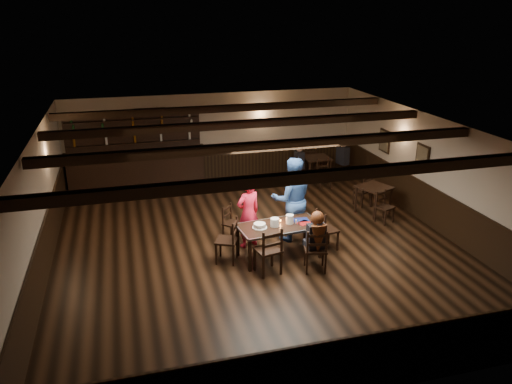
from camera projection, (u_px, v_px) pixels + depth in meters
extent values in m
plane|color=black|center=(256.00, 244.00, 11.50)|extent=(10.00, 10.00, 0.00)
cube|color=#B8AB99|center=(214.00, 137.00, 15.55)|extent=(9.00, 0.02, 2.70)
cube|color=#B8AB99|center=(357.00, 315.00, 6.51)|extent=(9.00, 0.02, 2.70)
cube|color=#B8AB99|center=(38.00, 210.00, 9.91)|extent=(0.02, 10.00, 2.70)
cube|color=#B8AB99|center=(434.00, 173.00, 12.15)|extent=(0.02, 10.00, 2.70)
cube|color=silver|center=(256.00, 129.00, 10.56)|extent=(9.00, 10.00, 0.02)
cube|color=black|center=(215.00, 163.00, 15.82)|extent=(9.00, 0.04, 1.00)
cube|color=black|center=(352.00, 367.00, 6.83)|extent=(9.00, 0.04, 1.00)
cube|color=black|center=(46.00, 248.00, 10.22)|extent=(0.04, 10.00, 1.00)
cube|color=black|center=(429.00, 205.00, 12.43)|extent=(0.04, 10.00, 1.00)
cube|color=black|center=(151.00, 125.00, 14.88)|extent=(0.90, 0.03, 1.00)
cube|color=black|center=(151.00, 125.00, 14.87)|extent=(0.80, 0.02, 0.90)
cube|color=black|center=(423.00, 157.00, 12.50)|extent=(0.03, 0.55, 0.65)
cube|color=#72664C|center=(422.00, 157.00, 12.50)|extent=(0.02, 0.45, 0.55)
cube|color=black|center=(385.00, 141.00, 14.24)|extent=(0.03, 0.55, 0.65)
cube|color=#72664C|center=(384.00, 141.00, 14.24)|extent=(0.02, 0.45, 0.55)
cube|color=black|center=(306.00, 177.00, 7.88)|extent=(8.90, 0.18, 0.18)
cube|color=black|center=(270.00, 146.00, 9.69)|extent=(8.90, 0.18, 0.18)
cube|color=black|center=(245.00, 124.00, 11.50)|extent=(8.90, 0.18, 0.18)
cube|color=black|center=(227.00, 108.00, 13.31)|extent=(8.90, 0.18, 0.18)
cube|color=black|center=(250.00, 256.00, 10.20)|extent=(0.07, 0.07, 0.71)
cube|color=black|center=(238.00, 241.00, 10.86)|extent=(0.07, 0.07, 0.71)
cube|color=black|center=(321.00, 243.00, 10.75)|extent=(0.07, 0.07, 0.71)
cube|color=black|center=(305.00, 229.00, 11.41)|extent=(0.07, 0.07, 0.71)
cube|color=black|center=(279.00, 226.00, 10.67)|extent=(1.83, 1.05, 0.04)
cube|color=#A5A8AD|center=(272.00, 219.00, 11.04)|extent=(1.75, 0.21, 0.05)
cube|color=#A5A8AD|center=(287.00, 234.00, 10.30)|extent=(1.75, 0.21, 0.05)
cube|color=#A5A8AD|center=(315.00, 220.00, 10.97)|extent=(0.12, 0.88, 0.05)
cube|color=#A5A8AD|center=(241.00, 232.00, 10.38)|extent=(0.12, 0.88, 0.05)
cube|color=black|center=(272.00, 256.00, 10.44)|extent=(0.05, 0.05, 0.49)
cube|color=black|center=(281.00, 264.00, 10.11)|extent=(0.05, 0.05, 0.49)
cube|color=black|center=(255.00, 260.00, 10.26)|extent=(0.05, 0.05, 0.49)
cube|color=black|center=(263.00, 268.00, 9.94)|extent=(0.05, 0.05, 0.49)
cube|color=black|center=(268.00, 250.00, 10.10)|extent=(0.56, 0.54, 0.05)
cube|color=black|center=(273.00, 242.00, 9.85)|extent=(0.47, 0.13, 0.51)
cube|color=black|center=(273.00, 245.00, 9.86)|extent=(0.41, 0.11, 0.06)
cube|color=black|center=(273.00, 235.00, 9.79)|extent=(0.41, 0.11, 0.06)
cube|color=black|center=(323.00, 256.00, 10.47)|extent=(0.04, 0.04, 0.45)
cube|color=black|center=(325.00, 264.00, 10.13)|extent=(0.04, 0.04, 0.45)
cube|color=black|center=(305.00, 256.00, 10.46)|extent=(0.04, 0.04, 0.45)
cube|color=black|center=(307.00, 264.00, 10.12)|extent=(0.04, 0.04, 0.45)
cube|color=black|center=(315.00, 249.00, 10.21)|extent=(0.53, 0.52, 0.04)
cube|color=black|center=(317.00, 243.00, 9.96)|extent=(0.44, 0.14, 0.48)
cube|color=black|center=(317.00, 245.00, 9.97)|extent=(0.38, 0.12, 0.05)
cube|color=black|center=(317.00, 236.00, 9.91)|extent=(0.38, 0.12, 0.05)
cube|color=black|center=(220.00, 246.00, 10.86)|extent=(0.05, 0.05, 0.47)
cube|color=black|center=(237.00, 248.00, 10.81)|extent=(0.05, 0.05, 0.47)
cube|color=black|center=(216.00, 255.00, 10.50)|extent=(0.05, 0.05, 0.47)
cube|color=black|center=(233.00, 256.00, 10.45)|extent=(0.05, 0.05, 0.47)
cube|color=black|center=(226.00, 240.00, 10.57)|extent=(0.59, 0.60, 0.04)
cube|color=black|center=(235.00, 230.00, 10.45)|extent=(0.22, 0.43, 0.49)
cube|color=black|center=(235.00, 233.00, 10.47)|extent=(0.19, 0.37, 0.05)
cube|color=black|center=(235.00, 224.00, 10.40)|extent=(0.19, 0.37, 0.05)
cube|color=black|center=(338.00, 241.00, 11.12)|extent=(0.04, 0.04, 0.45)
cube|color=black|center=(324.00, 244.00, 10.99)|extent=(0.04, 0.04, 0.45)
cube|color=black|center=(329.00, 235.00, 11.44)|extent=(0.04, 0.04, 0.45)
cube|color=black|center=(315.00, 238.00, 11.31)|extent=(0.04, 0.04, 0.45)
cube|color=black|center=(327.00, 230.00, 11.13)|extent=(0.48, 0.49, 0.04)
cube|color=black|center=(321.00, 221.00, 10.98)|extent=(0.10, 0.44, 0.47)
cube|color=black|center=(320.00, 223.00, 11.00)|extent=(0.08, 0.37, 0.05)
cube|color=black|center=(321.00, 216.00, 10.94)|extent=(0.08, 0.37, 0.05)
cube|color=black|center=(235.00, 236.00, 11.41)|extent=(0.05, 0.05, 0.41)
cube|color=black|center=(223.00, 233.00, 11.57)|extent=(0.05, 0.05, 0.41)
cube|color=black|center=(243.00, 231.00, 11.69)|extent=(0.05, 0.05, 0.41)
cube|color=black|center=(231.00, 228.00, 11.84)|extent=(0.05, 0.05, 0.41)
cube|color=black|center=(233.00, 223.00, 11.55)|extent=(0.55, 0.55, 0.04)
cube|color=black|center=(227.00, 213.00, 11.55)|extent=(0.31, 0.30, 0.43)
cube|color=black|center=(227.00, 215.00, 11.57)|extent=(0.26, 0.26, 0.05)
cube|color=black|center=(227.00, 208.00, 11.51)|extent=(0.26, 0.26, 0.05)
imported|color=#EF3855|center=(248.00, 213.00, 11.15)|extent=(0.68, 0.56, 1.62)
imported|color=navy|center=(292.00, 199.00, 11.44)|extent=(1.05, 0.86, 1.99)
cube|color=black|center=(313.00, 244.00, 10.31)|extent=(0.34, 0.34, 0.14)
cube|color=black|center=(316.00, 236.00, 10.11)|extent=(0.37, 0.21, 0.52)
cylinder|color=black|center=(317.00, 225.00, 10.02)|extent=(0.11, 0.37, 0.37)
sphere|color=#D8A384|center=(317.00, 218.00, 9.97)|extent=(0.23, 0.23, 0.23)
sphere|color=#3D190E|center=(317.00, 218.00, 9.94)|extent=(0.28, 0.28, 0.28)
cone|color=#3D190E|center=(319.00, 240.00, 9.99)|extent=(0.21, 0.21, 0.64)
cylinder|color=white|center=(260.00, 227.00, 10.54)|extent=(0.32, 0.32, 0.01)
cylinder|color=white|center=(260.00, 225.00, 10.52)|extent=(0.25, 0.25, 0.08)
cylinder|color=silver|center=(260.00, 226.00, 10.53)|extent=(0.27, 0.27, 0.04)
cylinder|color=white|center=(275.00, 222.00, 10.59)|extent=(0.19, 0.19, 0.18)
cylinder|color=white|center=(290.00, 219.00, 10.72)|extent=(0.17, 0.17, 0.20)
cylinder|color=#A5A8AD|center=(280.00, 222.00, 10.80)|extent=(0.05, 0.05, 0.03)
sphere|color=orange|center=(280.00, 221.00, 10.79)|extent=(0.03, 0.03, 0.03)
cylinder|color=silver|center=(296.00, 221.00, 10.75)|extent=(0.03, 0.03, 0.08)
cylinder|color=#A5A8AD|center=(299.00, 223.00, 10.67)|extent=(0.04, 0.04, 0.09)
cylinder|color=silver|center=(291.00, 218.00, 10.87)|extent=(0.08, 0.08, 0.13)
cube|color=maroon|center=(304.00, 223.00, 10.78)|extent=(0.36, 0.33, 0.00)
cube|color=#0F174C|center=(301.00, 220.00, 10.93)|extent=(0.35, 0.25, 0.00)
cube|color=black|center=(137.00, 171.00, 14.91)|extent=(3.93, 0.60, 1.10)
cube|color=black|center=(136.00, 152.00, 14.71)|extent=(4.13, 0.70, 0.05)
cube|color=black|center=(135.00, 150.00, 14.97)|extent=(3.93, 0.10, 2.20)
cube|color=black|center=(135.00, 143.00, 14.79)|extent=(3.83, 0.22, 0.03)
cube|color=black|center=(134.00, 132.00, 14.67)|extent=(3.83, 0.22, 0.03)
cube|color=black|center=(133.00, 120.00, 14.55)|extent=(3.83, 0.22, 0.03)
cube|color=black|center=(374.00, 187.00, 13.00)|extent=(1.00, 1.00, 0.04)
cube|color=black|center=(375.00, 207.00, 12.71)|extent=(0.05, 0.05, 0.71)
cube|color=black|center=(356.00, 200.00, 13.18)|extent=(0.05, 0.05, 0.71)
cube|color=black|center=(390.00, 201.00, 13.07)|extent=(0.05, 0.05, 0.71)
cube|color=black|center=(372.00, 195.00, 13.54)|extent=(0.05, 0.05, 0.71)
cube|color=black|center=(317.00, 158.00, 15.55)|extent=(0.83, 0.83, 0.04)
cube|color=black|center=(310.00, 173.00, 15.30)|extent=(0.05, 0.05, 0.71)
cube|color=black|center=(303.00, 167.00, 15.91)|extent=(0.05, 0.05, 0.71)
cube|color=black|center=(330.00, 172.00, 15.45)|extent=(0.05, 0.05, 0.71)
cube|color=black|center=(322.00, 165.00, 16.06)|extent=(0.05, 0.05, 0.71)
cube|color=black|center=(299.00, 160.00, 15.36)|extent=(0.23, 0.37, 0.52)
sphere|color=#D8A384|center=(299.00, 149.00, 15.23)|extent=(0.20, 0.20, 0.20)
sphere|color=black|center=(299.00, 148.00, 15.22)|extent=(0.21, 0.21, 0.21)
cube|color=black|center=(343.00, 155.00, 15.72)|extent=(0.34, 0.44, 0.56)
sphere|color=#D8A384|center=(343.00, 144.00, 15.59)|extent=(0.22, 0.22, 0.22)
sphere|color=black|center=(343.00, 143.00, 15.58)|extent=(0.23, 0.23, 0.23)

